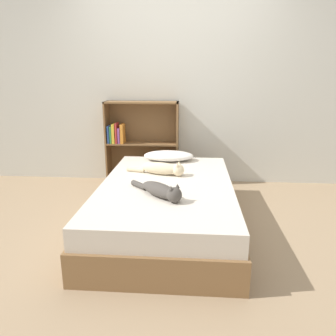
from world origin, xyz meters
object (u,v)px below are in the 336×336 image
Objects in this scene: bed at (167,205)px; bookshelf at (140,141)px; pillow at (169,156)px; cat_dark at (162,191)px; cat_light at (163,169)px.

bed is 1.90× the size of bookshelf.
cat_dark is at bearing -88.46° from pillow.
bed is at bearing 132.33° from cat_dark.
pillow is at bearing -50.31° from bookshelf.
cat_light is 0.56× the size of bookshelf.
pillow is at bearing 102.74° from cat_light.
cat_light is at bearing 101.54° from bed.
bookshelf reaches higher than bed.
pillow reaches higher than bed.
cat_light is (-0.05, 0.26, 0.28)m from bed.
pillow is 0.56m from cat_light.
cat_light is at bearing -69.02° from bookshelf.
bookshelf reaches higher than pillow.
cat_dark reaches higher than pillow.
cat_dark is (-0.01, -0.36, 0.27)m from bed.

